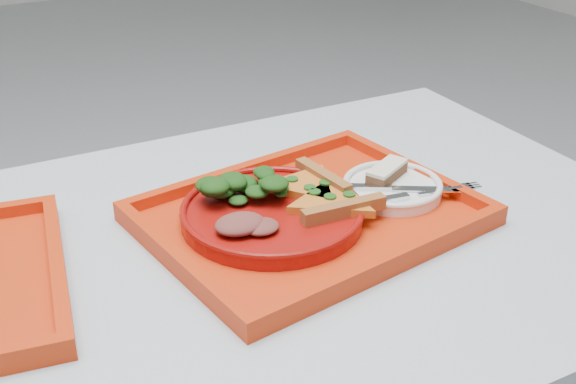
% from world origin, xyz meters
% --- Properties ---
extents(table, '(1.60, 0.80, 0.75)m').
position_xyz_m(table, '(0.00, 0.00, 0.68)').
color(table, '#A5AFB9').
rests_on(table, ground).
extents(tray_main, '(0.50, 0.42, 0.01)m').
position_xyz_m(tray_main, '(0.30, 0.01, 0.76)').
color(tray_main, red).
rests_on(tray_main, table).
extents(dinner_plate, '(0.26, 0.26, 0.02)m').
position_xyz_m(dinner_plate, '(0.24, 0.02, 0.77)').
color(dinner_plate, maroon).
rests_on(dinner_plate, tray_main).
extents(side_plate, '(0.15, 0.15, 0.01)m').
position_xyz_m(side_plate, '(0.44, 0.01, 0.77)').
color(side_plate, white).
rests_on(side_plate, tray_main).
extents(pizza_slice_a, '(0.13, 0.15, 0.02)m').
position_xyz_m(pizza_slice_a, '(0.32, -0.01, 0.79)').
color(pizza_slice_a, orange).
rests_on(pizza_slice_a, dinner_plate).
extents(pizza_slice_b, '(0.15, 0.13, 0.02)m').
position_xyz_m(pizza_slice_b, '(0.31, 0.05, 0.79)').
color(pizza_slice_b, orange).
rests_on(pizza_slice_b, dinner_plate).
extents(salad_heap, '(0.10, 0.09, 0.05)m').
position_xyz_m(salad_heap, '(0.22, 0.07, 0.81)').
color(salad_heap, black).
rests_on(salad_heap, dinner_plate).
extents(meat_portion, '(0.07, 0.06, 0.02)m').
position_xyz_m(meat_portion, '(0.18, -0.01, 0.79)').
color(meat_portion, brown).
rests_on(meat_portion, dinner_plate).
extents(dessert_bar, '(0.09, 0.07, 0.02)m').
position_xyz_m(dessert_bar, '(0.45, 0.03, 0.79)').
color(dessert_bar, '#4D2A19').
rests_on(dessert_bar, side_plate).
extents(knife, '(0.17, 0.11, 0.01)m').
position_xyz_m(knife, '(0.44, -0.01, 0.78)').
color(knife, silver).
rests_on(knife, side_plate).
extents(fork, '(0.19, 0.05, 0.01)m').
position_xyz_m(fork, '(0.45, -0.04, 0.78)').
color(fork, silver).
rests_on(fork, side_plate).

